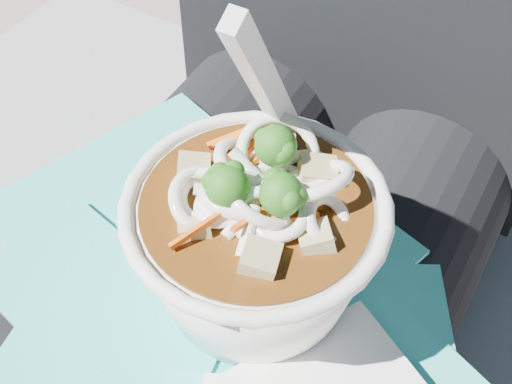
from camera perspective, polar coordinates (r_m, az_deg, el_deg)
The scene contains 5 objects.
stone_ledge at distance 0.89m, azimuth 2.61°, elevation -14.04°, with size 1.00×0.50×0.46m, color gray.
lap at distance 0.55m, azimuth -3.60°, elevation -11.37°, with size 0.33×0.48×0.16m.
person_body at distance 0.58m, azimuth 1.09°, elevation -3.35°, with size 0.34×0.94×1.01m.
plastic_bag at distance 0.46m, azimuth -3.25°, elevation -9.10°, with size 0.41×0.31×0.02m.
udon_bowl at distance 0.41m, azimuth 0.05°, elevation -3.56°, with size 0.17×0.17×0.20m.
Camera 1 is at (0.16, -0.22, 1.02)m, focal length 50.00 mm.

